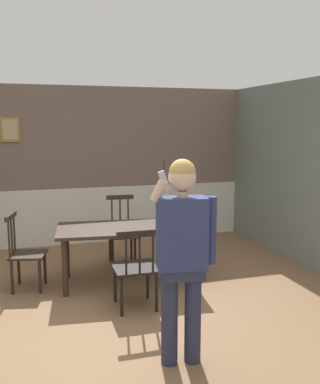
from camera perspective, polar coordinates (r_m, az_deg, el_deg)
The scene contains 7 objects.
ground_plane at distance 4.62m, azimuth -5.17°, elevation -16.94°, with size 7.09×7.09×0.00m, color #846042.
room_back_partition at distance 7.38m, azimuth -10.56°, elevation 2.99°, with size 5.84×0.17×2.64m.
dining_table at distance 5.50m, azimuth -4.31°, elevation -5.48°, with size 1.84×1.05×0.73m.
chair_near_window at distance 6.33m, azimuth -5.08°, elevation -5.30°, with size 0.43×0.43×0.98m.
chair_by_doorway at distance 4.78m, azimuth -3.21°, elevation -9.90°, with size 0.49×0.49×0.93m.
chair_at_table_head at distance 5.58m, azimuth -17.41°, elevation -7.68°, with size 0.49×0.49×0.95m.
person_figure at distance 3.57m, azimuth 3.00°, elevation -7.37°, with size 0.56×0.28×1.74m.
Camera 1 is at (-0.84, -4.07, 2.01)m, focal length 40.40 mm.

